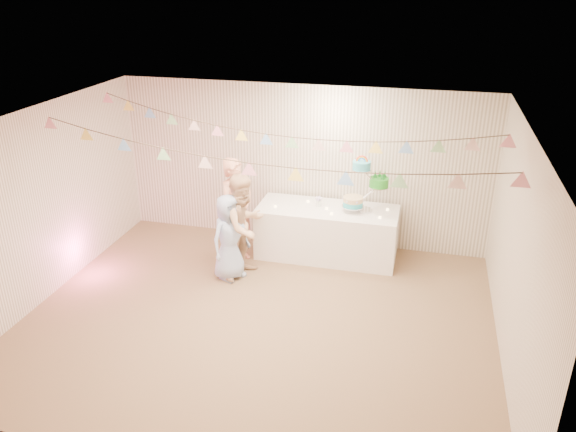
% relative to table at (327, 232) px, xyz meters
% --- Properties ---
extents(floor, '(6.00, 6.00, 0.00)m').
position_rel_table_xyz_m(floor, '(-0.53, -1.98, -0.41)').
color(floor, brown).
rests_on(floor, ground).
extents(ceiling, '(6.00, 6.00, 0.00)m').
position_rel_table_xyz_m(ceiling, '(-0.53, -1.98, 2.19)').
color(ceiling, silver).
rests_on(ceiling, ground).
extents(back_wall, '(6.00, 6.00, 0.00)m').
position_rel_table_xyz_m(back_wall, '(-0.53, 0.52, 0.89)').
color(back_wall, silver).
rests_on(back_wall, ground).
extents(front_wall, '(6.00, 6.00, 0.00)m').
position_rel_table_xyz_m(front_wall, '(-0.53, -4.48, 0.89)').
color(front_wall, silver).
rests_on(front_wall, ground).
extents(left_wall, '(5.00, 5.00, 0.00)m').
position_rel_table_xyz_m(left_wall, '(-3.53, -1.98, 0.89)').
color(left_wall, silver).
rests_on(left_wall, ground).
extents(right_wall, '(5.00, 5.00, 0.00)m').
position_rel_table_xyz_m(right_wall, '(2.47, -1.98, 0.89)').
color(right_wall, silver).
rests_on(right_wall, ground).
extents(table, '(2.17, 0.87, 0.81)m').
position_rel_table_xyz_m(table, '(0.00, 0.00, 0.00)').
color(table, white).
rests_on(table, floor).
extents(cake_stand, '(0.73, 0.43, 0.82)m').
position_rel_table_xyz_m(cake_stand, '(0.55, 0.05, 0.75)').
color(cake_stand, silver).
rests_on(cake_stand, table).
extents(cake_bottom, '(0.31, 0.31, 0.15)m').
position_rel_table_xyz_m(cake_bottom, '(0.40, -0.01, 0.43)').
color(cake_bottom, '#28B1BF').
rests_on(cake_bottom, cake_stand).
extents(cake_middle, '(0.27, 0.27, 0.22)m').
position_rel_table_xyz_m(cake_middle, '(0.73, 0.14, 0.70)').
color(cake_middle, '#1F8E1E').
rests_on(cake_middle, cake_stand).
extents(cake_top_tier, '(0.25, 0.25, 0.19)m').
position_rel_table_xyz_m(cake_top_tier, '(0.49, 0.02, 0.97)').
color(cake_top_tier, '#3EAEC3').
rests_on(cake_top_tier, cake_stand).
extents(platter, '(0.38, 0.38, 0.02)m').
position_rel_table_xyz_m(platter, '(-0.49, -0.05, 0.35)').
color(platter, white).
rests_on(platter, table).
extents(posy, '(0.14, 0.14, 0.16)m').
position_rel_table_xyz_m(posy, '(-0.15, 0.05, 0.42)').
color(posy, white).
rests_on(posy, table).
extents(person_adult_a, '(0.62, 0.72, 1.67)m').
position_rel_table_xyz_m(person_adult_a, '(-1.32, -0.49, 0.43)').
color(person_adult_a, tan).
rests_on(person_adult_a, floor).
extents(person_adult_b, '(0.87, 0.95, 1.58)m').
position_rel_table_xyz_m(person_adult_b, '(-1.07, -0.89, 0.38)').
color(person_adult_b, tan).
rests_on(person_adult_b, floor).
extents(person_child, '(0.67, 0.76, 1.30)m').
position_rel_table_xyz_m(person_child, '(-1.25, -1.02, 0.24)').
color(person_child, '#A0B8E3').
rests_on(person_child, floor).
extents(bunting_back, '(5.60, 1.10, 0.40)m').
position_rel_table_xyz_m(bunting_back, '(-0.53, -0.88, 1.94)').
color(bunting_back, pink).
rests_on(bunting_back, ceiling).
extents(bunting_front, '(5.60, 0.90, 0.36)m').
position_rel_table_xyz_m(bunting_front, '(-0.53, -2.18, 1.91)').
color(bunting_front, '#72A5E5').
rests_on(bunting_front, ceiling).
extents(tealight_0, '(0.04, 0.04, 0.03)m').
position_rel_table_xyz_m(tealight_0, '(-0.80, -0.15, 0.42)').
color(tealight_0, '#FFD88C').
rests_on(tealight_0, table).
extents(tealight_1, '(0.04, 0.04, 0.03)m').
position_rel_table_xyz_m(tealight_1, '(-0.35, 0.18, 0.42)').
color(tealight_1, '#FFD88C').
rests_on(tealight_1, table).
extents(tealight_2, '(0.04, 0.04, 0.03)m').
position_rel_table_xyz_m(tealight_2, '(0.10, -0.22, 0.42)').
color(tealight_2, '#FFD88C').
rests_on(tealight_2, table).
extents(tealight_3, '(0.04, 0.04, 0.03)m').
position_rel_table_xyz_m(tealight_3, '(0.35, 0.22, 0.42)').
color(tealight_3, '#FFD88C').
rests_on(tealight_3, table).
extents(tealight_4, '(0.04, 0.04, 0.03)m').
position_rel_table_xyz_m(tealight_4, '(0.82, -0.18, 0.42)').
color(tealight_4, '#FFD88C').
rests_on(tealight_4, table).
extents(tealight_5, '(0.04, 0.04, 0.03)m').
position_rel_table_xyz_m(tealight_5, '(0.90, 0.15, 0.42)').
color(tealight_5, '#FFD88C').
rests_on(tealight_5, table).
extents(tealight_6, '(0.04, 0.04, 0.03)m').
position_rel_table_xyz_m(tealight_6, '(-0.01, -0.04, 0.42)').
color(tealight_6, '#FFD88C').
rests_on(tealight_6, table).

